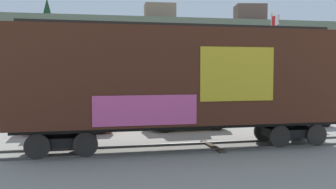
# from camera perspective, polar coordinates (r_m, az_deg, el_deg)

# --- Properties ---
(ground_plane) EXTENTS (260.00, 260.00, 0.00)m
(ground_plane) POSITION_cam_1_polar(r_m,az_deg,el_deg) (15.81, 0.07, -8.05)
(ground_plane) COLOR gray
(track) EXTENTS (60.02, 3.46, 0.08)m
(track) POSITION_cam_1_polar(r_m,az_deg,el_deg) (15.53, -5.46, -8.14)
(track) COLOR #4C4742
(track) RESTS_ON ground_plane
(freight_car) EXTENTS (13.54, 3.09, 5.06)m
(freight_car) POSITION_cam_1_polar(r_m,az_deg,el_deg) (15.62, 2.33, 2.43)
(freight_car) COLOR #472316
(freight_car) RESTS_ON ground_plane
(flagpole) EXTENTS (0.20, 1.35, 7.31)m
(flagpole) POSITION_cam_1_polar(r_m,az_deg,el_deg) (28.66, 15.20, 6.24)
(flagpole) COLOR silver
(flagpole) RESTS_ON ground_plane
(hillside) EXTENTS (153.09, 37.79, 15.80)m
(hillside) POSITION_cam_1_polar(r_m,az_deg,el_deg) (74.89, -8.98, 5.35)
(hillside) COLOR slate
(hillside) RESTS_ON ground_plane
(parked_car_red) EXTENTS (4.62, 2.10, 1.58)m
(parked_car_red) POSITION_cam_1_polar(r_m,az_deg,el_deg) (20.34, -14.56, -3.23)
(parked_car_red) COLOR #B21E1E
(parked_car_red) RESTS_ON ground_plane
(parked_car_green) EXTENTS (4.37, 2.22, 1.70)m
(parked_car_green) POSITION_cam_1_polar(r_m,az_deg,el_deg) (20.96, 2.71, -2.81)
(parked_car_green) COLOR #1E5933
(parked_car_green) RESTS_ON ground_plane
(parked_car_white) EXTENTS (4.21, 2.20, 1.69)m
(parked_car_white) POSITION_cam_1_polar(r_m,az_deg,el_deg) (23.34, 18.08, -2.36)
(parked_car_white) COLOR silver
(parked_car_white) RESTS_ON ground_plane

